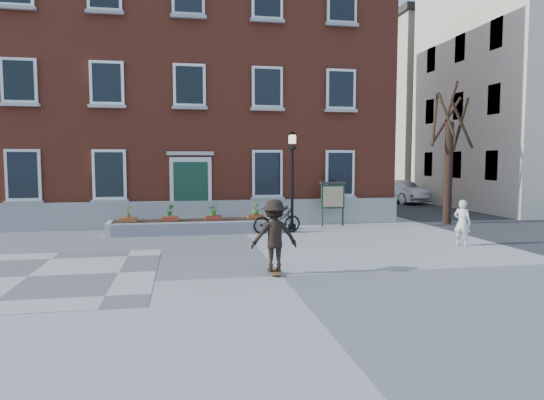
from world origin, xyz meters
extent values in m
plane|color=gray|center=(0.00, 0.00, 0.00)|extent=(100.00, 100.00, 0.00)
cube|color=#575759|center=(-6.00, 1.00, 0.01)|extent=(6.00, 6.00, 0.01)
imported|color=black|center=(1.19, 6.73, 0.51)|extent=(2.02, 1.04, 1.01)
imported|color=#B4B7B9|center=(11.48, 17.95, 0.73)|extent=(2.35, 4.66, 1.47)
imported|color=silver|center=(6.64, 3.02, 0.75)|extent=(0.62, 0.65, 1.49)
cube|color=brown|center=(-2.00, 14.00, 6.00)|extent=(18.00, 10.00, 12.00)
cube|color=#979792|center=(-2.00, 8.88, 0.55)|extent=(18.00, 0.24, 1.10)
cube|color=gray|center=(-2.00, 8.75, 0.10)|extent=(2.60, 0.80, 0.20)
cube|color=#A6A6A1|center=(-2.00, 8.90, 0.30)|extent=(2.20, 0.50, 0.20)
cube|color=silver|center=(-2.00, 8.92, 1.65)|extent=(1.70, 0.12, 2.50)
cube|color=#143726|center=(-2.00, 8.87, 1.55)|extent=(1.40, 0.06, 2.30)
cube|color=#ADADA8|center=(-2.00, 8.88, 3.05)|extent=(1.90, 0.25, 0.15)
cube|color=silver|center=(-8.40, 8.90, 2.20)|extent=(1.30, 0.10, 2.00)
cube|color=black|center=(-8.40, 8.85, 2.20)|extent=(1.08, 0.04, 1.78)
cube|color=gray|center=(-8.40, 8.84, 1.14)|extent=(1.44, 0.20, 0.12)
cube|color=silver|center=(-8.40, 8.90, 5.80)|extent=(1.30, 0.10, 1.70)
cube|color=black|center=(-8.40, 8.85, 5.80)|extent=(1.08, 0.04, 1.48)
cube|color=#ACACA7|center=(-8.40, 8.84, 4.89)|extent=(1.44, 0.20, 0.12)
cube|color=#9F9F9A|center=(-8.40, 8.84, 8.49)|extent=(1.44, 0.20, 0.12)
cube|color=white|center=(-5.20, 8.90, 2.20)|extent=(1.30, 0.10, 2.00)
cube|color=black|center=(-5.20, 8.85, 2.20)|extent=(1.08, 0.04, 1.78)
cube|color=#A5A5A0|center=(-5.20, 8.84, 1.14)|extent=(1.44, 0.20, 0.12)
cube|color=white|center=(-5.20, 8.90, 5.80)|extent=(1.30, 0.10, 1.70)
cube|color=black|center=(-5.20, 8.85, 5.80)|extent=(1.08, 0.04, 1.48)
cube|color=#ADADA7|center=(-5.20, 8.84, 4.89)|extent=(1.44, 0.20, 0.12)
cube|color=gray|center=(-5.20, 8.84, 8.49)|extent=(1.44, 0.20, 0.12)
cube|color=white|center=(-2.00, 8.90, 5.80)|extent=(1.30, 0.10, 1.70)
cube|color=black|center=(-2.00, 8.85, 5.80)|extent=(1.08, 0.04, 1.48)
cube|color=gray|center=(-2.00, 8.84, 4.89)|extent=(1.44, 0.20, 0.12)
cube|color=#9E9D99|center=(-2.00, 8.84, 8.49)|extent=(1.44, 0.20, 0.12)
cube|color=silver|center=(1.20, 8.90, 2.20)|extent=(1.30, 0.10, 2.00)
cube|color=black|center=(1.20, 8.85, 2.20)|extent=(1.08, 0.04, 1.78)
cube|color=gray|center=(1.20, 8.84, 1.14)|extent=(1.44, 0.20, 0.12)
cube|color=white|center=(1.20, 8.90, 5.80)|extent=(1.30, 0.10, 1.70)
cube|color=black|center=(1.20, 8.85, 5.80)|extent=(1.08, 0.04, 1.48)
cube|color=#ABABA6|center=(1.20, 8.84, 4.89)|extent=(1.44, 0.20, 0.12)
cube|color=#999994|center=(1.20, 8.84, 8.49)|extent=(1.44, 0.20, 0.12)
cube|color=silver|center=(4.40, 8.90, 2.20)|extent=(1.30, 0.10, 2.00)
cube|color=black|center=(4.40, 8.85, 2.20)|extent=(1.08, 0.04, 1.78)
cube|color=#A3A39E|center=(4.40, 8.84, 1.14)|extent=(1.44, 0.20, 0.12)
cube|color=white|center=(4.40, 8.90, 5.80)|extent=(1.30, 0.10, 1.70)
cube|color=black|center=(4.40, 8.85, 5.80)|extent=(1.08, 0.04, 1.48)
cube|color=#ABABA6|center=(4.40, 8.84, 4.89)|extent=(1.44, 0.20, 0.12)
cube|color=silver|center=(4.40, 8.90, 9.40)|extent=(1.30, 0.10, 1.70)
cube|color=black|center=(4.40, 8.85, 9.40)|extent=(1.08, 0.04, 1.48)
cube|color=gray|center=(4.40, 8.84, 8.49)|extent=(1.44, 0.20, 0.12)
cube|color=silver|center=(-2.00, 7.20, 0.25)|extent=(6.20, 1.10, 0.50)
cube|color=#B8B8B8|center=(-2.00, 6.64, 0.25)|extent=(5.80, 0.02, 0.40)
cube|color=black|center=(-2.00, 7.20, 0.50)|extent=(5.80, 0.90, 0.06)
cube|color=#944820|center=(-4.30, 6.95, 0.60)|extent=(0.60, 0.25, 0.20)
imported|color=#386B20|center=(-4.30, 6.95, 0.92)|extent=(0.24, 0.24, 0.45)
cube|color=maroon|center=(-2.80, 6.95, 0.60)|extent=(0.60, 0.25, 0.20)
imported|color=#28621D|center=(-2.80, 6.95, 0.92)|extent=(0.25, 0.25, 0.45)
cube|color=maroon|center=(-1.20, 6.95, 0.60)|extent=(0.60, 0.25, 0.20)
imported|color=#26621D|center=(-1.20, 6.95, 0.92)|extent=(0.40, 0.40, 0.45)
cube|color=brown|center=(0.40, 6.95, 0.60)|extent=(0.60, 0.25, 0.20)
imported|color=#35681F|center=(0.40, 6.95, 0.92)|extent=(0.25, 0.25, 0.45)
cylinder|color=black|center=(9.00, 8.00, 2.20)|extent=(0.36, 0.36, 4.40)
cylinder|color=black|center=(9.51, 8.00, 4.29)|extent=(0.12, 1.12, 2.23)
cylinder|color=black|center=(9.17, 8.52, 4.55)|extent=(1.18, 0.49, 1.97)
cylinder|color=#2F2015|center=(8.51, 8.36, 4.55)|extent=(0.88, 1.14, 2.35)
cylinder|color=#2E2114|center=(8.70, 7.78, 4.73)|extent=(0.60, 0.77, 1.90)
cylinder|color=#2F2115|center=(9.20, 7.37, 4.24)|extent=(1.39, 0.55, 1.95)
cylinder|color=#321F16|center=(9.16, 8.13, 5.37)|extent=(0.43, 0.48, 1.58)
cube|color=#333335|center=(12.00, 18.00, 0.00)|extent=(8.00, 36.00, 0.01)
cube|color=beige|center=(18.00, 14.00, 7.00)|extent=(10.00, 11.00, 14.00)
cube|color=beige|center=(18.00, 26.00, 6.50)|extent=(10.00, 11.00, 13.00)
cube|color=#37322F|center=(18.00, 26.00, 13.25)|extent=(10.40, 11.40, 0.50)
cube|color=black|center=(13.04, 10.80, 2.50)|extent=(0.08, 1.00, 1.50)
cube|color=black|center=(13.04, 14.00, 2.50)|extent=(0.08, 1.00, 1.50)
cube|color=black|center=(13.04, 17.20, 2.50)|extent=(0.08, 1.00, 1.50)
cube|color=black|center=(13.04, 10.80, 5.80)|extent=(0.08, 1.00, 1.50)
cube|color=black|center=(13.04, 14.00, 5.80)|extent=(0.08, 1.00, 1.50)
cube|color=black|center=(13.04, 17.20, 5.80)|extent=(0.08, 1.00, 1.50)
cube|color=black|center=(13.04, 10.80, 9.00)|extent=(0.08, 1.00, 1.50)
cube|color=black|center=(13.04, 14.00, 9.00)|extent=(0.08, 1.00, 1.50)
cube|color=black|center=(13.04, 17.20, 9.00)|extent=(0.08, 1.00, 1.50)
cylinder|color=black|center=(1.98, 7.60, 0.10)|extent=(0.32, 0.32, 0.20)
cylinder|color=black|center=(1.98, 7.60, 1.60)|extent=(0.12, 0.12, 3.20)
cone|color=black|center=(1.98, 7.60, 3.35)|extent=(0.40, 0.40, 0.30)
cube|color=beige|center=(1.98, 7.60, 3.60)|extent=(0.24, 0.24, 0.34)
cone|color=black|center=(1.98, 7.60, 3.85)|extent=(0.40, 0.40, 0.16)
cylinder|color=#1A3524|center=(3.40, 8.14, 0.90)|extent=(0.08, 0.08, 1.80)
cylinder|color=#1B3724|center=(4.30, 8.14, 0.90)|extent=(0.08, 0.08, 1.80)
cube|color=#183023|center=(3.85, 8.14, 1.25)|extent=(1.00, 0.10, 1.00)
cube|color=#D2C187|center=(3.85, 8.08, 1.25)|extent=(0.85, 0.02, 0.85)
cube|color=#332E2C|center=(3.85, 8.14, 1.82)|extent=(1.10, 0.16, 0.10)
cube|color=brown|center=(-0.14, 0.23, 0.06)|extent=(0.22, 0.78, 0.03)
cylinder|color=black|center=(-0.23, -0.05, 0.03)|extent=(0.03, 0.05, 0.05)
cylinder|color=black|center=(-0.05, -0.05, 0.03)|extent=(0.03, 0.05, 0.05)
cylinder|color=black|center=(-0.23, 0.51, 0.03)|extent=(0.03, 0.05, 0.05)
cylinder|color=black|center=(-0.05, 0.51, 0.03)|extent=(0.03, 0.05, 0.05)
imported|color=black|center=(-0.14, 0.23, 0.95)|extent=(1.14, 0.66, 1.76)
camera|label=1|loc=(-2.30, -11.27, 2.81)|focal=32.00mm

